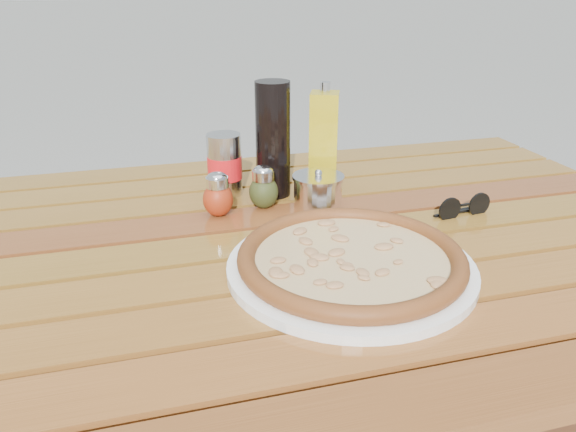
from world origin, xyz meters
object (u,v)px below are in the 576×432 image
object	(u,v)px
pizza	(351,258)
parmesan_tin	(318,190)
pepper_shaker	(218,195)
oregano_shaker	(264,188)
table	(291,278)
olive_oil_cruet	(324,140)
sunglasses	(464,208)
dark_bottle	(273,140)
soda_can	(225,165)
plate	(351,267)

from	to	relation	value
pizza	parmesan_tin	world-z (taller)	parmesan_tin
pepper_shaker	oregano_shaker	distance (m)	0.09
table	parmesan_tin	xyz separation A→B (m)	(0.09, 0.12, 0.11)
pizza	pepper_shaker	distance (m)	0.30
olive_oil_cruet	sunglasses	xyz separation A→B (m)	(0.19, -0.22, -0.08)
dark_bottle	sunglasses	xyz separation A→B (m)	(0.30, -0.19, -0.09)
pizza	soda_can	xyz separation A→B (m)	(-0.12, 0.36, 0.04)
soda_can	olive_oil_cruet	xyz separation A→B (m)	(0.20, -0.01, 0.04)
pepper_shaker	parmesan_tin	world-z (taller)	pepper_shaker
table	oregano_shaker	world-z (taller)	oregano_shaker
table	plate	xyz separation A→B (m)	(0.05, -0.13, 0.08)
dark_bottle	plate	bearing A→B (deg)	-84.54
pepper_shaker	oregano_shaker	size ratio (longest dim) A/B	1.00
dark_bottle	olive_oil_cruet	size ratio (longest dim) A/B	1.05
pizza	oregano_shaker	xyz separation A→B (m)	(-0.07, 0.27, 0.02)
sunglasses	table	bearing A→B (deg)	174.51
table	oregano_shaker	size ratio (longest dim) A/B	17.07
olive_oil_cruet	sunglasses	distance (m)	0.30
dark_bottle	olive_oil_cruet	xyz separation A→B (m)	(0.11, 0.02, -0.01)
pizza	dark_bottle	world-z (taller)	dark_bottle
dark_bottle	soda_can	world-z (taller)	dark_bottle
soda_can	pepper_shaker	bearing A→B (deg)	-106.42
pizza	oregano_shaker	bearing A→B (deg)	103.50
sunglasses	soda_can	bearing A→B (deg)	143.92
table	parmesan_tin	distance (m)	0.18
plate	oregano_shaker	distance (m)	0.28
pepper_shaker	olive_oil_cruet	xyz separation A→B (m)	(0.23, 0.10, 0.06)
table	dark_bottle	xyz separation A→B (m)	(0.02, 0.20, 0.19)
pizza	sunglasses	world-z (taller)	sunglasses
table	plate	distance (m)	0.17
table	plate	world-z (taller)	plate
sunglasses	dark_bottle	bearing A→B (deg)	140.60
dark_bottle	oregano_shaker	bearing A→B (deg)	-119.05
table	sunglasses	world-z (taller)	sunglasses
olive_oil_cruet	table	bearing A→B (deg)	-120.21
pepper_shaker	oregano_shaker	world-z (taller)	same
olive_oil_cruet	parmesan_tin	world-z (taller)	olive_oil_cruet
oregano_shaker	soda_can	world-z (taller)	soda_can
table	pizza	world-z (taller)	pizza
plate	olive_oil_cruet	size ratio (longest dim) A/B	1.71
soda_can	dark_bottle	bearing A→B (deg)	-16.79
pepper_shaker	olive_oil_cruet	size ratio (longest dim) A/B	0.39
plate	sunglasses	xyz separation A→B (m)	(0.27, 0.14, 0.01)
table	dark_bottle	world-z (taller)	dark_bottle
pepper_shaker	soda_can	world-z (taller)	soda_can
soda_can	sunglasses	xyz separation A→B (m)	(0.39, -0.22, -0.04)
plate	pizza	world-z (taller)	pizza
olive_oil_cruet	dark_bottle	bearing A→B (deg)	-168.74
parmesan_tin	oregano_shaker	bearing A→B (deg)	169.51
dark_bottle	parmesan_tin	size ratio (longest dim) A/B	1.73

